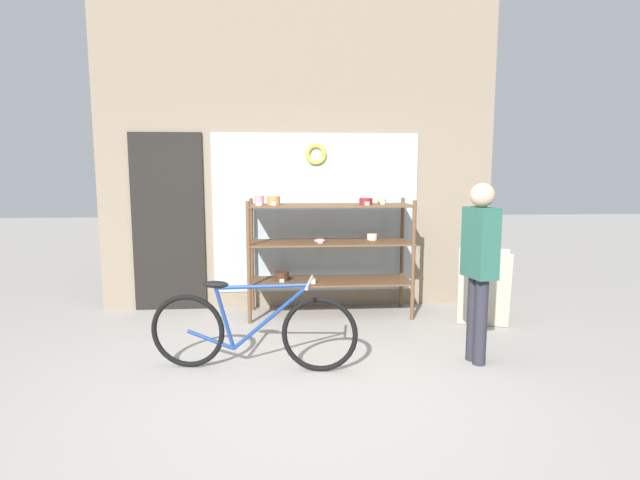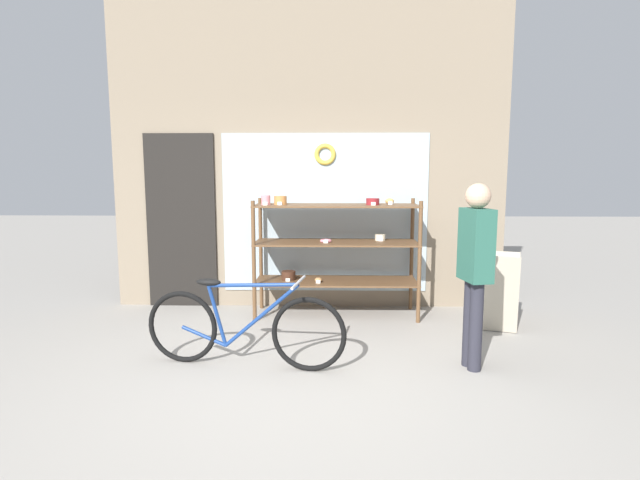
% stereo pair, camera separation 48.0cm
% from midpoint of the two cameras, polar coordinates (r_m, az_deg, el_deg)
% --- Properties ---
extents(ground_plane, '(30.00, 30.00, 0.00)m').
position_cam_midpoint_polar(ground_plane, '(4.01, 0.65, -16.42)').
color(ground_plane, gray).
extents(storefront_facade, '(4.72, 0.13, 3.85)m').
position_cam_midpoint_polar(storefront_facade, '(6.04, 0.57, 9.85)').
color(storefront_facade, gray).
rests_on(storefront_facade, ground_plane).
extents(display_case, '(1.85, 0.58, 1.39)m').
position_cam_midpoint_polar(display_case, '(5.67, 4.00, -0.43)').
color(display_case, brown).
rests_on(display_case, ground_plane).
extents(bicycle, '(1.73, 0.46, 0.76)m').
position_cam_midpoint_polar(bicycle, '(4.28, -5.59, -9.95)').
color(bicycle, black).
rests_on(bicycle, ground_plane).
extents(sandwich_board, '(0.62, 0.53, 0.81)m').
position_cam_midpoint_polar(sandwich_board, '(5.54, 21.39, -5.59)').
color(sandwich_board, '#B2A893').
rests_on(sandwich_board, ground_plane).
extents(pedestrian, '(0.24, 0.35, 1.55)m').
position_cam_midpoint_polar(pedestrian, '(4.37, 20.38, -2.44)').
color(pedestrian, '#282833').
rests_on(pedestrian, ground_plane).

